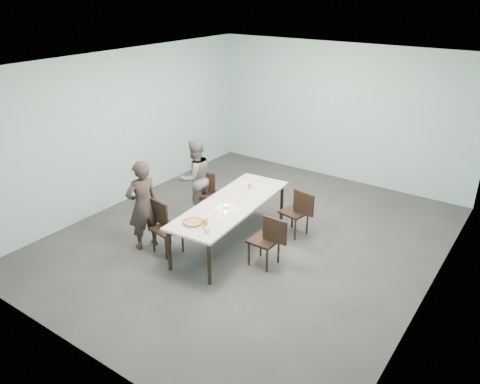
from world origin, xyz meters
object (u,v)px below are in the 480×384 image
Objects in this scene: chair_far_right at (298,210)px; tealight at (226,207)px; chair_near_right at (268,238)px; side_plate at (218,219)px; chair_near_left at (164,223)px; water_tumbler at (207,230)px; chair_far_left at (210,191)px; pizza at (193,223)px; table at (231,206)px; amber_tumbler at (249,186)px; beer_glass at (205,224)px; diner_near at (143,205)px; diner_far at (195,177)px.

chair_far_right is 1.35m from tealight.
chair_near_right is 0.84m from side_plate.
water_tumbler is (1.07, -0.19, 0.29)m from chair_near_left.
pizza is at bearing -72.75° from chair_far_left.
table is 3.06× the size of chair_near_right.
side_plate is 1.33m from amber_tumbler.
tealight is (0.98, -0.83, 0.27)m from chair_far_left.
tealight is at bearing 64.23° from chair_far_right.
chair_near_right is 1.02m from beer_glass.
chair_near_right is 2.56× the size of pizza.
chair_far_right is 2.01m from pizza.
water_tumbler reaches higher than side_plate.
chair_far_right reaches higher than amber_tumbler.
water_tumbler is (-0.50, -1.90, 0.29)m from chair_far_right.
chair_far_right is at bearing -4.93° from chair_far_left.
beer_glass is (1.31, 0.02, 0.05)m from diner_near.
diner_near is at bearing -178.99° from pizza.
chair_far_left is 10.88× the size of amber_tumbler.
pizza is 0.25m from beer_glass.
chair_near_left is 1.00× the size of chair_far_left.
side_plate is (1.40, -1.13, 0.01)m from diner_far.
diner_far is at bearing 19.72° from chair_far_right.
diner_near is 19.37× the size of amber_tumbler.
pizza is (1.17, -1.46, 0.02)m from diner_far.
beer_glass is at bearing -77.79° from table.
amber_tumbler is at bearing 97.90° from table.
chair_near_left reaches higher than water_tumbler.
diner_near is (-0.16, -1.57, 0.27)m from chair_far_left.
beer_glass is at bearing 137.31° from water_tumbler.
chair_far_left is at bearing 127.22° from water_tumbler.
chair_near_right is at bearing 87.27° from diner_far.
diner_far is 2.19m from water_tumbler.
chair_near_left is at bearing 20.40° from chair_near_right.
table is at bearing 107.04° from water_tumbler.
diner_far is 16.58× the size of water_tumbler.
water_tumbler reaches higher than amber_tumbler.
chair_near_right is 0.58× the size of diner_far.
beer_glass is (0.01, -0.33, 0.07)m from side_plate.
chair_far_right is (0.82, 0.87, -0.19)m from table.
side_plate is (0.94, 0.25, 0.25)m from chair_near_left.
water_tumbler is (1.54, -1.56, 0.05)m from diner_far.
pizza is at bearing 179.95° from beer_glass.
diner_far is at bearing -19.41° from chair_near_right.
chair_near_right is at bearing 24.99° from side_plate.
chair_far_right reaches higher than water_tumbler.
amber_tumbler is (0.65, 1.55, 0.29)m from chair_near_left.
diner_near reaches higher than beer_glass.
beer_glass is at bearing -66.42° from chair_far_left.
chair_near_left is at bearing 173.39° from pizza.
diner_near is at bearing -139.49° from table.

